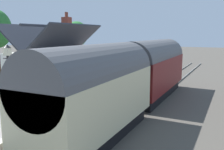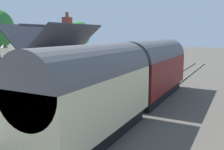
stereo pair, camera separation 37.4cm
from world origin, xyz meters
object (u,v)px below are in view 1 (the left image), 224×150
(planter_bench_right, at_px, (63,100))
(tree_mid_background, at_px, (77,34))
(train, at_px, (133,76))
(bench_by_lamp, at_px, (128,68))
(planter_corner_building, at_px, (87,75))
(planter_bench_left, at_px, (153,65))
(planter_under_sign, at_px, (116,83))
(station_building, at_px, (54,69))
(lamp_post_platform, at_px, (8,70))
(bench_mid_platform, at_px, (118,72))

(planter_bench_right, bearing_deg, tree_mid_background, 31.30)
(train, xyz_separation_m, bench_by_lamp, (9.51, 4.20, -0.93))
(planter_corner_building, xyz_separation_m, planter_bench_left, (8.61, -3.55, 0.14))
(bench_by_lamp, height_order, planter_under_sign, bench_by_lamp)
(station_building, relative_size, planter_bench_right, 7.69)
(station_building, xyz_separation_m, planter_corner_building, (5.13, 0.43, -1.19))
(planter_bench_right, height_order, tree_mid_background, tree_mid_background)
(train, xyz_separation_m, tree_mid_background, (12.68, 12.56, 2.50))
(bench_by_lamp, bearing_deg, planter_corner_building, 155.21)
(train, bearing_deg, planter_under_sign, 41.79)
(planter_corner_building, height_order, lamp_post_platform, lamp_post_platform)
(bench_mid_platform, height_order, planter_corner_building, bench_mid_platform)
(planter_under_sign, relative_size, planter_bench_right, 1.14)
(bench_mid_platform, relative_size, planter_bench_left, 1.69)
(bench_by_lamp, bearing_deg, tree_mid_background, 69.25)
(train, relative_size, bench_by_lamp, 12.41)
(train, bearing_deg, planter_corner_building, 52.13)
(bench_mid_platform, relative_size, planter_corner_building, 2.13)
(planter_corner_building, bearing_deg, planter_bench_right, -157.08)
(planter_bench_right, bearing_deg, lamp_post_platform, -179.44)
(planter_corner_building, distance_m, lamp_post_platform, 12.53)
(station_building, height_order, planter_bench_right, station_building)
(bench_mid_platform, bearing_deg, station_building, 165.75)
(planter_under_sign, relative_size, planter_bench_left, 1.04)
(planter_corner_building, relative_size, tree_mid_background, 0.10)
(planter_corner_building, distance_m, planter_bench_left, 9.31)
(lamp_post_platform, relative_size, tree_mid_background, 0.56)
(station_building, xyz_separation_m, planter_bench_left, (13.74, -3.12, -1.05))
(bench_by_lamp, xyz_separation_m, planter_under_sign, (-6.83, -1.80, -0.19))
(bench_mid_platform, distance_m, planter_bench_right, 10.18)
(planter_corner_building, bearing_deg, station_building, -175.23)
(tree_mid_background, bearing_deg, bench_mid_platform, -124.61)
(planter_bench_left, bearing_deg, tree_mid_background, 94.95)
(station_building, distance_m, planter_bench_left, 14.13)
(planter_under_sign, bearing_deg, bench_mid_platform, 22.28)
(planter_bench_right, bearing_deg, planter_bench_left, -0.32)
(planter_under_sign, height_order, tree_mid_background, tree_mid_background)
(bench_by_lamp, bearing_deg, planter_bench_right, -174.03)
(station_building, bearing_deg, planter_under_sign, -50.39)
(station_building, height_order, lamp_post_platform, station_building)
(tree_mid_background, bearing_deg, planter_bench_right, -148.70)
(station_building, relative_size, bench_by_lamp, 4.13)
(train, distance_m, planter_under_sign, 3.77)
(station_building, height_order, tree_mid_background, station_building)
(tree_mid_background, bearing_deg, bench_by_lamp, -110.75)
(planter_corner_building, bearing_deg, bench_by_lamp, -24.79)
(planter_bench_left, xyz_separation_m, tree_mid_background, (-0.85, 9.78, 3.43))
(bench_by_lamp, relative_size, planter_bench_left, 1.70)
(train, distance_m, lamp_post_platform, 7.55)
(lamp_post_platform, bearing_deg, planter_under_sign, -2.58)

